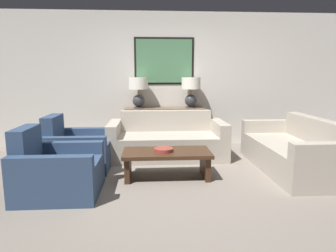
{
  "coord_description": "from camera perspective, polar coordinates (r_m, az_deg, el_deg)",
  "views": [
    {
      "loc": [
        -0.32,
        -3.72,
        1.43
      ],
      "look_at": [
        -0.02,
        0.84,
        0.65
      ],
      "focal_mm": 32.0,
      "sensor_mm": 36.0,
      "label": 1
    }
  ],
  "objects": [
    {
      "name": "couch_by_side",
      "position": [
        4.93,
        22.85,
        -4.6
      ],
      "size": [
        0.92,
        2.01,
        0.79
      ],
      "color": "#ADA393",
      "rests_on": "ground_plane"
    },
    {
      "name": "decorative_bowl",
      "position": [
        4.13,
        -0.87,
        -4.57
      ],
      "size": [
        0.26,
        0.26,
        0.05
      ],
      "color": "#93382D",
      "rests_on": "coffee_table"
    },
    {
      "name": "armchair_near_back_wall",
      "position": [
        4.81,
        -17.0,
        -4.57
      ],
      "size": [
        0.93,
        0.85,
        0.83
      ],
      "color": "navy",
      "rests_on": "ground_plane"
    },
    {
      "name": "back_wall",
      "position": [
        6.11,
        -0.76,
        8.77
      ],
      "size": [
        8.18,
        0.12,
        2.65
      ],
      "color": "beige",
      "rests_on": "ground_plane"
    },
    {
      "name": "console_table",
      "position": [
        5.92,
        -0.59,
        -0.35
      ],
      "size": [
        1.56,
        0.4,
        0.79
      ],
      "color": "brown",
      "rests_on": "ground_plane"
    },
    {
      "name": "couch_by_back_wall",
      "position": [
        5.26,
        -0.17,
        -2.97
      ],
      "size": [
        2.01,
        0.92,
        0.79
      ],
      "color": "#ADA393",
      "rests_on": "ground_plane"
    },
    {
      "name": "ground_plane",
      "position": [
        4.0,
        1.12,
        -11.28
      ],
      "size": [
        20.0,
        20.0,
        0.0
      ],
      "primitive_type": "plane",
      "color": "slate"
    },
    {
      "name": "table_lamp_left",
      "position": [
        5.83,
        -5.65,
        7.0
      ],
      "size": [
        0.37,
        0.37,
        0.59
      ],
      "color": "#333338",
      "rests_on": "console_table"
    },
    {
      "name": "table_lamp_right",
      "position": [
        5.89,
        4.39,
        7.04
      ],
      "size": [
        0.37,
        0.37,
        0.59
      ],
      "color": "#333338",
      "rests_on": "console_table"
    },
    {
      "name": "coffee_table",
      "position": [
        4.2,
        -0.23,
        -6.1
      ],
      "size": [
        1.21,
        0.59,
        0.39
      ],
      "color": "#3D2616",
      "rests_on": "ground_plane"
    },
    {
      "name": "armchair_near_camera",
      "position": [
        3.87,
        -20.43,
        -8.25
      ],
      "size": [
        0.93,
        0.85,
        0.83
      ],
      "color": "navy",
      "rests_on": "ground_plane"
    }
  ]
}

